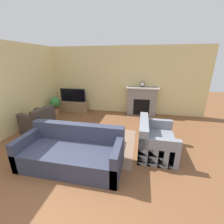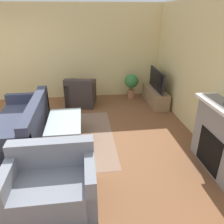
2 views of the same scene
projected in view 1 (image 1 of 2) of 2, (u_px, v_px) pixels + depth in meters
The scene contains 13 objects.
ground_plane at pixel (53, 191), 2.64m from camera, with size 20.00×20.00×0.00m, color brown.
wall_back at pixel (108, 80), 6.31m from camera, with size 7.81×0.06×2.70m.
wall_left at pixel (17, 88), 4.69m from camera, with size 0.06×7.43×2.70m.
area_rug at pixel (91, 142), 4.21m from camera, with size 2.39×1.88×0.00m.
fireplace at pixel (142, 100), 6.11m from camera, with size 1.27×0.39×1.15m.
tv_stand at pixel (74, 106), 6.67m from camera, with size 1.26×0.42×0.43m.
tv at pixel (73, 95), 6.51m from camera, with size 1.13×0.06×0.57m.
couch_sectional at pixel (72, 152), 3.24m from camera, with size 2.15×0.98×0.82m.
couch_loveseat at pixel (154, 141), 3.68m from camera, with size 0.85×1.21×0.82m.
armchair_by_window at pixel (39, 123), 4.70m from camera, with size 0.91×0.90×0.82m.
coffee_table at pixel (90, 130), 4.02m from camera, with size 1.19×0.68×0.43m.
potted_plant at pixel (55, 103), 6.12m from camera, with size 0.41×0.41×0.75m.
mantel_clock at pixel (142, 84), 5.89m from camera, with size 0.19×0.07×0.22m.
Camera 1 is at (1.42, -1.77, 2.19)m, focal length 24.00 mm.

